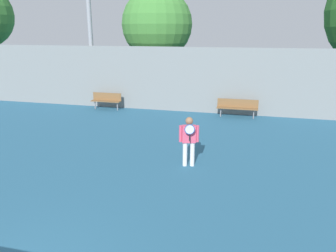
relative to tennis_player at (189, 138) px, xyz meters
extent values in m
cylinder|color=silver|center=(-0.11, -0.02, -0.52)|extent=(0.14, 0.14, 0.78)
cylinder|color=silver|center=(0.11, 0.04, -0.52)|extent=(0.14, 0.14, 0.78)
cube|color=#DB4C6B|center=(0.00, 0.01, 0.14)|extent=(0.46, 0.29, 0.54)
cylinder|color=#DB4C6B|center=(-0.25, -0.05, 0.15)|extent=(0.10, 0.10, 0.52)
cylinder|color=#DB4C6B|center=(0.25, 0.07, 0.15)|extent=(0.10, 0.10, 0.52)
sphere|color=#8E6647|center=(0.00, 0.01, 0.55)|extent=(0.24, 0.24, 0.24)
cylinder|color=black|center=(0.06, -0.26, 0.11)|extent=(0.03, 0.03, 0.22)
torus|color=#28519E|center=(0.06, -0.26, 0.37)|extent=(0.31, 0.10, 0.31)
cylinder|color=silver|center=(0.06, -0.26, 0.37)|extent=(0.26, 0.07, 0.27)
cube|color=brown|center=(-5.74, 6.45, -0.45)|extent=(1.62, 0.40, 0.04)
cylinder|color=gray|center=(-6.39, 6.45, -0.69)|extent=(0.06, 0.06, 0.45)
cylinder|color=gray|center=(-5.09, 6.45, -0.69)|extent=(0.06, 0.06, 0.45)
cube|color=brown|center=(-5.74, 6.63, -0.23)|extent=(1.62, 0.04, 0.40)
cube|color=brown|center=(1.19, 6.45, -0.45)|extent=(1.98, 0.40, 0.04)
cylinder|color=gray|center=(0.40, 6.45, -0.69)|extent=(0.06, 0.06, 0.45)
cylinder|color=gray|center=(1.98, 6.45, -0.69)|extent=(0.06, 0.06, 0.45)
cube|color=brown|center=(1.19, 6.63, -0.23)|extent=(1.98, 0.04, 0.40)
cylinder|color=#939399|center=(-6.80, 7.22, 4.64)|extent=(0.25, 0.25, 11.10)
cube|color=gray|center=(-1.94, 7.10, 0.75)|extent=(30.78, 0.06, 3.33)
cylinder|color=brown|center=(-4.24, 11.32, 0.44)|extent=(0.34, 0.34, 2.71)
sphere|color=#428438|center=(-4.24, 11.32, 3.57)|extent=(4.45, 4.45, 4.45)
camera|label=1|loc=(1.72, -9.46, 3.20)|focal=35.00mm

